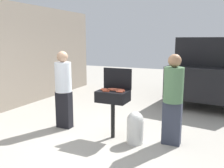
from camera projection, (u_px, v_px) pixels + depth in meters
The scene contains 20 objects.
ground_plane at pixel (94, 139), 4.85m from camera, with size 24.00×24.00×0.00m, color #9E998E.
house_wall_side at pixel (9, 56), 6.81m from camera, with size 0.24×8.00×2.99m, color gray.
bbq_grill at pixel (113, 98), 4.80m from camera, with size 0.60×0.44×0.97m.
grill_lid_open at pixel (117, 79), 4.93m from camera, with size 0.60×0.05×0.42m, color black.
hot_dog_0 at pixel (119, 90), 4.79m from camera, with size 0.03×0.03×0.13m, color #B74C33.
hot_dog_1 at pixel (121, 90), 4.82m from camera, with size 0.03×0.03×0.13m, color #B74C33.
hot_dog_2 at pixel (106, 91), 4.67m from camera, with size 0.03×0.03×0.13m, color #AD4228.
hot_dog_3 at pixel (105, 89), 4.87m from camera, with size 0.03×0.03×0.13m, color #B74C33.
hot_dog_4 at pixel (114, 89), 4.88m from camera, with size 0.03×0.03×0.13m, color #C6593D.
hot_dog_5 at pixel (119, 92), 4.60m from camera, with size 0.03×0.03×0.13m, color #AD4228.
hot_dog_6 at pixel (121, 91), 4.69m from camera, with size 0.03×0.03×0.13m, color #B74C33.
hot_dog_7 at pixel (107, 90), 4.80m from camera, with size 0.03×0.03×0.13m, color #AD4228.
hot_dog_8 at pixel (104, 90), 4.80m from camera, with size 0.03×0.03×0.13m, color #B74C33.
hot_dog_9 at pixel (113, 90), 4.75m from camera, with size 0.03×0.03×0.13m, color #B74C33.
hot_dog_10 at pixel (111, 89), 4.88m from camera, with size 0.03×0.03×0.13m, color #C6593D.
hot_dog_11 at pixel (119, 91), 4.66m from camera, with size 0.03×0.03×0.13m, color #C6593D.
propane_tank at pixel (135, 127), 4.63m from camera, with size 0.32×0.32×0.62m.
person_left at pixel (63, 87), 5.35m from camera, with size 0.36×0.36×1.71m.
person_right at pixel (173, 97), 4.47m from camera, with size 0.36×0.36×1.71m.
parked_minivan at pixel (214, 68), 8.02m from camera, with size 2.50×4.61×2.02m.
Camera 1 is at (2.24, -4.00, 1.96)m, focal length 39.01 mm.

